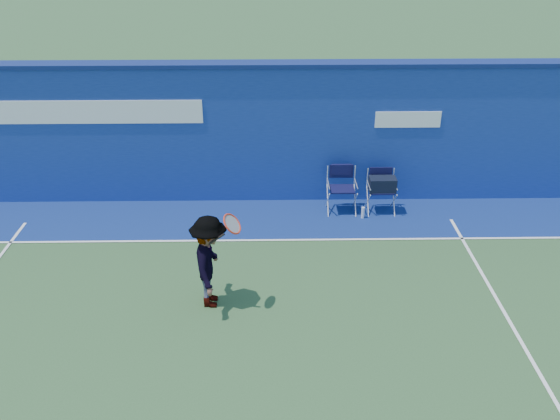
{
  "coord_description": "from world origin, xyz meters",
  "views": [
    {
      "loc": [
        0.68,
        -7.0,
        6.0
      ],
      "look_at": [
        0.84,
        2.6,
        1.0
      ],
      "focal_mm": 38.0,
      "sensor_mm": 36.0,
      "label": 1
    }
  ],
  "objects_px": {
    "directors_chair_left": "(341,197)",
    "water_bottle": "(363,213)",
    "tennis_player": "(210,262)",
    "directors_chair_right": "(381,195)"
  },
  "relations": [
    {
      "from": "directors_chair_left",
      "to": "water_bottle",
      "type": "height_order",
      "value": "directors_chair_left"
    },
    {
      "from": "water_bottle",
      "to": "tennis_player",
      "type": "bearing_deg",
      "value": -134.86
    },
    {
      "from": "directors_chair_right",
      "to": "tennis_player",
      "type": "bearing_deg",
      "value": -135.93
    },
    {
      "from": "directors_chair_right",
      "to": "tennis_player",
      "type": "height_order",
      "value": "tennis_player"
    },
    {
      "from": "water_bottle",
      "to": "directors_chair_right",
      "type": "bearing_deg",
      "value": 35.31
    },
    {
      "from": "directors_chair_right",
      "to": "water_bottle",
      "type": "bearing_deg",
      "value": -144.69
    },
    {
      "from": "water_bottle",
      "to": "directors_chair_left",
      "type": "bearing_deg",
      "value": 141.48
    },
    {
      "from": "directors_chair_left",
      "to": "directors_chair_right",
      "type": "distance_m",
      "value": 0.86
    },
    {
      "from": "directors_chair_left",
      "to": "tennis_player",
      "type": "height_order",
      "value": "tennis_player"
    },
    {
      "from": "water_bottle",
      "to": "tennis_player",
      "type": "distance_m",
      "value": 4.25
    }
  ]
}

